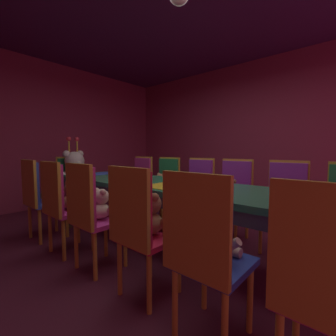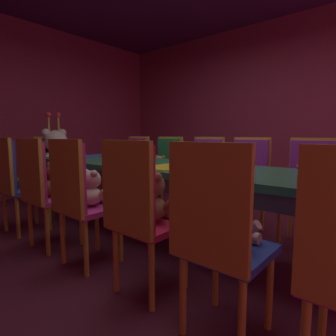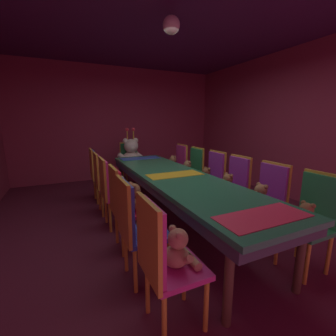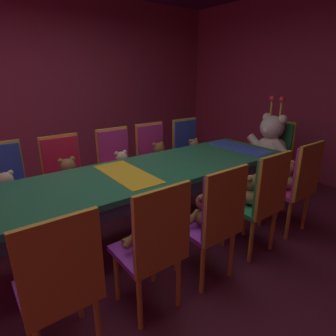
# 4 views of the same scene
# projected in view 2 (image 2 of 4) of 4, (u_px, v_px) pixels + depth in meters

# --- Properties ---
(ground_plane) EXTENTS (7.90, 7.90, 0.00)m
(ground_plane) POSITION_uv_depth(u_px,v_px,m) (179.00, 245.00, 2.58)
(ground_plane) COLOR #591E33
(wall_back) EXTENTS (5.20, 0.12, 2.80)m
(wall_back) POSITION_uv_depth(u_px,v_px,m) (23.00, 110.00, 4.47)
(wall_back) COLOR #99334C
(wall_back) RESTS_ON ground_plane
(wall_right) EXTENTS (0.12, 6.40, 2.80)m
(wall_right) POSITION_uv_depth(u_px,v_px,m) (282.00, 110.00, 4.37)
(wall_right) COLOR #99334C
(wall_right) RESTS_ON ground_plane
(banquet_table) EXTENTS (0.90, 3.63, 0.75)m
(banquet_table) POSITION_uv_depth(u_px,v_px,m) (180.00, 175.00, 2.50)
(banquet_table) COLOR #26724C
(banquet_table) RESTS_ON ground_plane
(chair_left_1) EXTENTS (0.42, 0.41, 0.98)m
(chair_left_1) POSITION_uv_depth(u_px,v_px,m) (216.00, 226.00, 1.29)
(chair_left_1) COLOR #2D47B2
(chair_left_1) RESTS_ON ground_plane
(teddy_left_1) EXTENTS (0.24, 0.31, 0.29)m
(teddy_left_1) POSITION_uv_depth(u_px,v_px,m) (231.00, 222.00, 1.40)
(teddy_left_1) COLOR beige
(teddy_left_1) RESTS_ON chair_left_1
(chair_left_2) EXTENTS (0.42, 0.41, 0.98)m
(chair_left_2) POSITION_uv_depth(u_px,v_px,m) (136.00, 205.00, 1.68)
(chair_left_2) COLOR red
(chair_left_2) RESTS_ON ground_plane
(teddy_left_2) EXTENTS (0.27, 0.35, 0.33)m
(teddy_left_2) POSITION_uv_depth(u_px,v_px,m) (153.00, 200.00, 1.79)
(teddy_left_2) COLOR olive
(teddy_left_2) RESTS_ON chair_left_2
(chair_left_3) EXTENTS (0.42, 0.41, 0.98)m
(chair_left_3) POSITION_uv_depth(u_px,v_px,m) (76.00, 191.00, 2.07)
(chair_left_3) COLOR #CC338C
(chair_left_3) RESTS_ON ground_plane
(teddy_left_3) EXTENTS (0.24, 0.31, 0.29)m
(teddy_left_3) POSITION_uv_depth(u_px,v_px,m) (93.00, 190.00, 2.18)
(teddy_left_3) COLOR beige
(teddy_left_3) RESTS_ON chair_left_3
(chair_left_4) EXTENTS (0.42, 0.41, 0.98)m
(chair_left_4) POSITION_uv_depth(u_px,v_px,m) (40.00, 183.00, 2.41)
(chair_left_4) COLOR #CC338C
(chair_left_4) RESTS_ON ground_plane
(teddy_left_4) EXTENTS (0.25, 0.33, 0.31)m
(teddy_left_4) POSITION_uv_depth(u_px,v_px,m) (56.00, 182.00, 2.52)
(teddy_left_4) COLOR brown
(teddy_left_4) RESTS_ON chair_left_4
(chair_left_5) EXTENTS (0.42, 0.41, 0.98)m
(chair_left_5) POSITION_uv_depth(u_px,v_px,m) (12.00, 176.00, 2.80)
(chair_left_5) COLOR #2D47B2
(chair_left_5) RESTS_ON ground_plane
(teddy_left_5) EXTENTS (0.22, 0.29, 0.27)m
(teddy_left_5) POSITION_uv_depth(u_px,v_px,m) (27.00, 177.00, 2.91)
(teddy_left_5) COLOR #9E7247
(teddy_left_5) RESTS_ON chair_left_5
(chair_right_1) EXTENTS (0.42, 0.41, 0.98)m
(chair_right_1) POSITION_uv_depth(u_px,v_px,m) (309.00, 180.00, 2.58)
(chair_right_1) COLOR purple
(chair_right_1) RESTS_ON ground_plane
(teddy_right_1) EXTENTS (0.24, 0.31, 0.29)m
(teddy_right_1) POSITION_uv_depth(u_px,v_px,m) (305.00, 183.00, 2.47)
(teddy_right_1) COLOR #9E7247
(teddy_right_1) RESTS_ON chair_right_1
(chair_right_2) EXTENTS (0.42, 0.41, 0.98)m
(chair_right_2) POSITION_uv_depth(u_px,v_px,m) (248.00, 174.00, 2.97)
(chair_right_2) COLOR purple
(chair_right_2) RESTS_ON ground_plane
(teddy_right_2) EXTENTS (0.24, 0.30, 0.29)m
(teddy_right_2) POSITION_uv_depth(u_px,v_px,m) (242.00, 177.00, 2.87)
(teddy_right_2) COLOR olive
(teddy_right_2) RESTS_ON chair_right_2
(chair_right_3) EXTENTS (0.42, 0.41, 0.98)m
(chair_right_3) POSITION_uv_depth(u_px,v_px,m) (205.00, 170.00, 3.33)
(chair_right_3) COLOR purple
(chair_right_3) RESTS_ON ground_plane
(teddy_right_3) EXTENTS (0.22, 0.29, 0.27)m
(teddy_right_3) POSITION_uv_depth(u_px,v_px,m) (198.00, 173.00, 3.23)
(teddy_right_3) COLOR brown
(teddy_right_3) RESTS_ON chair_right_3
(chair_right_4) EXTENTS (0.42, 0.41, 0.98)m
(chair_right_4) POSITION_uv_depth(u_px,v_px,m) (167.00, 166.00, 3.71)
(chair_right_4) COLOR #268C4C
(chair_right_4) RESTS_ON ground_plane
(teddy_right_4) EXTENTS (0.24, 0.31, 0.29)m
(teddy_right_4) POSITION_uv_depth(u_px,v_px,m) (159.00, 168.00, 3.60)
(teddy_right_4) COLOR #9E7247
(teddy_right_4) RESTS_ON chair_right_4
(chair_right_5) EXTENTS (0.42, 0.41, 0.98)m
(chair_right_5) POSITION_uv_depth(u_px,v_px,m) (135.00, 163.00, 4.09)
(chair_right_5) COLOR #CC338C
(chair_right_5) RESTS_ON ground_plane
(teddy_right_5) EXTENTS (0.25, 0.32, 0.30)m
(teddy_right_5) POSITION_uv_depth(u_px,v_px,m) (128.00, 165.00, 3.98)
(teddy_right_5) COLOR #9E7247
(teddy_right_5) RESTS_ON chair_right_5
(throne_chair) EXTENTS (0.41, 0.42, 0.98)m
(throne_chair) POSITION_uv_depth(u_px,v_px,m) (51.00, 164.00, 4.03)
(throne_chair) COLOR #268C4C
(throne_chair) RESTS_ON ground_plane
(king_teddy_bear) EXTENTS (0.67, 0.52, 0.86)m
(king_teddy_bear) POSITION_uv_depth(u_px,v_px,m) (57.00, 155.00, 3.90)
(king_teddy_bear) COLOR silver
(king_teddy_bear) RESTS_ON throne_chair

